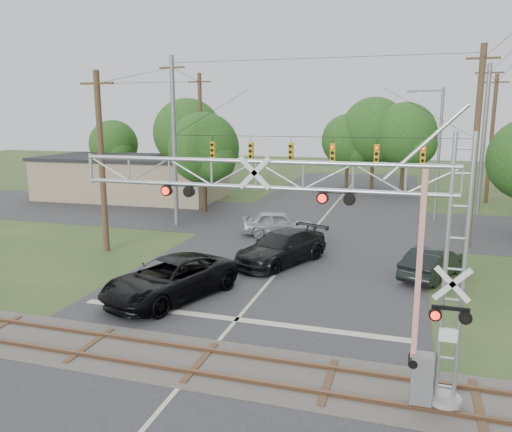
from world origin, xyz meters
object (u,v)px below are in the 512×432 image
(car_dark, at_px, (282,247))
(sedan_silver, at_px, (279,223))
(traffic_signal_span, at_px, (326,147))
(streetlight, at_px, (436,148))
(crossing_gantry, at_px, (328,235))
(pickup_black, at_px, (170,279))
(commercial_building, at_px, (132,177))

(car_dark, bearing_deg, sedan_silver, 130.27)
(traffic_signal_span, relative_size, streetlight, 2.03)
(crossing_gantry, distance_m, sedan_silver, 18.76)
(pickup_black, relative_size, sedan_silver, 1.31)
(car_dark, xyz_separation_m, streetlight, (7.93, 13.66, 4.47))
(commercial_building, bearing_deg, crossing_gantry, -53.16)
(car_dark, bearing_deg, commercial_building, 163.19)
(sedan_silver, distance_m, streetlight, 13.12)
(crossing_gantry, xyz_separation_m, car_dark, (-4.12, 11.55, -3.63))
(sedan_silver, xyz_separation_m, streetlight, (9.57, 7.74, 4.52))
(sedan_silver, bearing_deg, traffic_signal_span, -85.14)
(pickup_black, relative_size, streetlight, 0.65)
(traffic_signal_span, xyz_separation_m, commercial_building, (-19.50, 9.53, -3.72))
(pickup_black, xyz_separation_m, sedan_silver, (1.61, 12.24, -0.06))
(car_dark, bearing_deg, pickup_black, -92.41)
(traffic_signal_span, relative_size, sedan_silver, 4.12)
(crossing_gantry, height_order, car_dark, crossing_gantry)
(car_dark, distance_m, sedan_silver, 6.15)
(sedan_silver, bearing_deg, streetlight, -64.07)
(crossing_gantry, distance_m, commercial_building, 35.93)
(pickup_black, xyz_separation_m, commercial_building, (-15.15, 22.65, 1.09))
(sedan_silver, height_order, commercial_building, commercial_building)
(pickup_black, distance_m, streetlight, 23.32)
(traffic_signal_span, xyz_separation_m, sedan_silver, (-2.74, -0.89, -4.87))
(crossing_gantry, xyz_separation_m, streetlight, (3.82, 25.22, 0.84))
(streetlight, bearing_deg, commercial_building, 174.21)
(traffic_signal_span, relative_size, car_dark, 3.31)
(traffic_signal_span, bearing_deg, commercial_building, 153.96)
(sedan_silver, bearing_deg, pickup_black, 159.50)
(car_dark, xyz_separation_m, sedan_silver, (-1.64, 5.92, -0.05))
(car_dark, relative_size, streetlight, 0.61)
(crossing_gantry, height_order, streetlight, streetlight)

